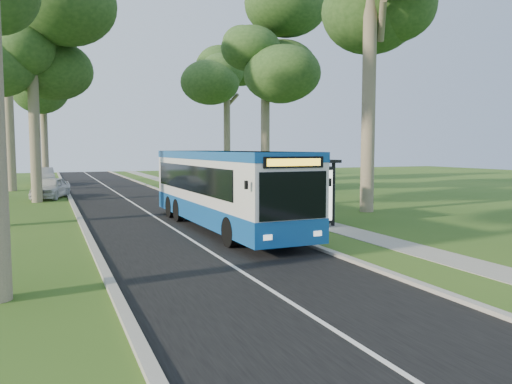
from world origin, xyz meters
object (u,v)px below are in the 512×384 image
(car_silver, at_px, (43,177))
(bus_stop_sign, at_px, (277,192))
(bus, at_px, (224,189))
(bus_shelter, at_px, (310,178))
(car_white, at_px, (51,188))
(litter_bin, at_px, (247,207))

(car_silver, bearing_deg, bus_stop_sign, -77.65)
(bus_stop_sign, height_order, car_silver, bus_stop_sign)
(bus, height_order, bus_shelter, bus)
(bus_stop_sign, height_order, bus_shelter, bus_shelter)
(bus, distance_m, bus_shelter, 4.06)
(bus_stop_sign, xyz_separation_m, car_silver, (-9.03, 31.23, -0.79))
(bus_shelter, xyz_separation_m, car_white, (-10.67, 17.12, -1.34))
(bus_stop_sign, height_order, car_white, bus_stop_sign)
(bus_shelter, bearing_deg, bus, 172.51)
(bus_shelter, relative_size, litter_bin, 3.31)
(car_white, relative_size, car_silver, 0.85)
(bus_stop_sign, xyz_separation_m, litter_bin, (0.28, 4.11, -1.08))
(bus, bearing_deg, car_white, 110.09)
(bus_stop_sign, relative_size, car_silver, 0.52)
(bus_shelter, height_order, car_white, bus_shelter)
(car_white, bearing_deg, bus_shelter, -39.78)
(bus_shelter, bearing_deg, litter_bin, 118.74)
(bus, relative_size, car_white, 2.92)
(bus, distance_m, litter_bin, 3.63)
(bus, height_order, car_silver, bus)
(bus, xyz_separation_m, car_silver, (-7.20, 29.82, -0.87))
(car_silver, bearing_deg, bus_shelter, -73.28)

